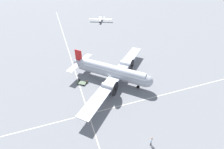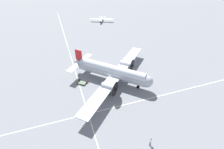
# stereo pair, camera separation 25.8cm
# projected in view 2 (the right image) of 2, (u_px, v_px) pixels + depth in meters

# --- Properties ---
(ground_plane) EXTENTS (300.00, 300.00, 0.00)m
(ground_plane) POSITION_uv_depth(u_px,v_px,m) (112.00, 81.00, 39.62)
(ground_plane) COLOR slate
(apron_line_eastwest) EXTENTS (120.00, 0.16, 0.01)m
(apron_line_eastwest) POSITION_uv_depth(u_px,v_px,m) (125.00, 104.00, 33.44)
(apron_line_eastwest) COLOR silver
(apron_line_eastwest) RESTS_ON ground_plane
(apron_line_northsouth) EXTENTS (0.16, 120.00, 0.01)m
(apron_line_northsouth) POSITION_uv_depth(u_px,v_px,m) (80.00, 87.00, 37.69)
(apron_line_northsouth) COLOR silver
(apron_line_northsouth) RESTS_ON ground_plane
(airliner_main) EXTENTS (21.18, 21.49, 5.85)m
(airliner_main) POSITION_uv_depth(u_px,v_px,m) (114.00, 72.00, 38.01)
(airliner_main) COLOR #ADB2BC
(airliner_main) RESTS_ON ground_plane
(crew_foreground) EXTENTS (0.47, 0.42, 1.73)m
(crew_foreground) POSITION_uv_depth(u_px,v_px,m) (151.00, 141.00, 25.86)
(crew_foreground) COLOR #2D2D33
(crew_foreground) RESTS_ON ground_plane
(suitcase_near_door) EXTENTS (0.51, 0.13, 0.55)m
(suitcase_near_door) POSITION_uv_depth(u_px,v_px,m) (79.00, 81.00, 39.22)
(suitcase_near_door) COLOR #232328
(suitcase_near_door) RESTS_ON ground_plane
(suitcase_upright_spare) EXTENTS (0.35, 0.13, 0.63)m
(suitcase_upright_spare) POSITION_uv_depth(u_px,v_px,m) (87.00, 82.00, 38.80)
(suitcase_upright_spare) COLOR brown
(suitcase_upright_spare) RESTS_ON ground_plane
(baggage_cart) EXTENTS (2.24, 2.10, 0.56)m
(baggage_cart) POSITION_uv_depth(u_px,v_px,m) (81.00, 83.00, 38.57)
(baggage_cart) COLOR #4C6047
(baggage_cart) RESTS_ON ground_plane
(light_aircraft_distant) EXTENTS (9.13, 7.08, 1.86)m
(light_aircraft_distant) POSITION_uv_depth(u_px,v_px,m) (102.00, 20.00, 72.46)
(light_aircraft_distant) COLOR white
(light_aircraft_distant) RESTS_ON ground_plane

